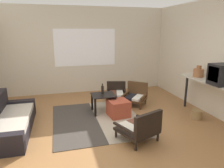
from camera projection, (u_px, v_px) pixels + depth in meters
ground_plane at (109, 132)px, 4.16m from camera, size 7.80×7.80×0.00m
far_wall_with_window at (85, 50)px, 6.69m from camera, size 5.60×0.13×2.70m
side_wall_right at (218, 58)px, 4.78m from camera, size 0.12×6.60×2.70m
area_rug at (97, 119)px, 4.76m from camera, size 1.94×2.25×0.01m
couch at (8, 122)px, 4.13m from camera, size 0.76×1.92×0.67m
coffee_table at (103, 98)px, 5.10m from camera, size 0.56×0.52×0.46m
armchair_by_window at (116, 92)px, 6.05m from camera, size 0.68×0.71×0.51m
armchair_striped_foreground at (140, 127)px, 3.77m from camera, size 0.82×0.82×0.61m
armchair_corner at (136, 95)px, 5.67m from camera, size 0.79×0.79×0.60m
ottoman_orange at (118, 108)px, 4.91m from camera, size 0.51×0.51×0.39m
console_shelf at (211, 85)px, 4.60m from camera, size 0.42×1.84×0.89m
crt_television at (224, 74)px, 4.22m from camera, size 0.51×0.38×0.43m
clay_vase at (198, 72)px, 4.97m from camera, size 0.24×0.24×0.27m
glass_bottle at (102, 90)px, 5.13m from camera, size 0.07×0.07×0.25m
wicker_basket at (196, 114)px, 4.78m from camera, size 0.25×0.25×0.21m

